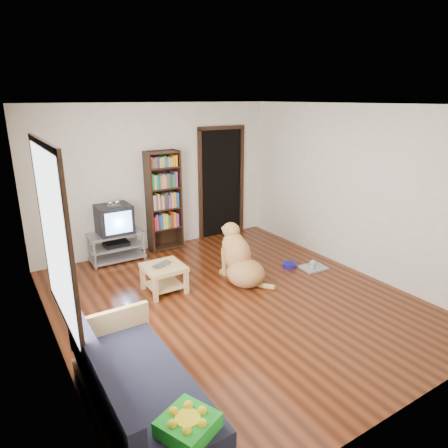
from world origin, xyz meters
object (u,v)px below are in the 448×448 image
dog_bowl (289,265)px  tv_stand (116,245)px  bookshelf (164,196)px  laptop (164,265)px  green_cushion (188,425)px  dog (240,260)px  grey_rag (313,268)px  coffee_table (164,273)px  crt_tv (114,219)px  sofa (138,396)px

dog_bowl → tv_stand: size_ratio=0.24×
bookshelf → laptop: bearing=-114.4°
bookshelf → green_cushion: bearing=-112.1°
tv_stand → dog: 2.22m
grey_rag → bookshelf: bookshelf is taller
grey_rag → coffee_table: coffee_table is taller
tv_stand → bookshelf: bearing=5.6°
crt_tv → laptop: bearing=-82.0°
green_cushion → sofa: bearing=76.2°
dog_bowl → tv_stand: 2.94m
green_cushion → bookshelf: bookshelf is taller
laptop → sofa: bearing=-143.9°
grey_rag → green_cushion: bearing=-146.7°
dog_bowl → bookshelf: 2.53m
sofa → coffee_table: size_ratio=3.27×
dog_bowl → green_cushion: bearing=-141.4°
green_cushion → dog: (2.19, 2.57, -0.15)m
tv_stand → dog: (1.34, -1.77, 0.06)m
grey_rag → tv_stand: size_ratio=0.44×
green_cushion → dog_bowl: green_cushion is taller
coffee_table → dog: size_ratio=0.51×
grey_rag → coffee_table: size_ratio=0.73×
sofa → coffee_table: (1.19, 2.14, 0.02)m
tv_stand → dog: bearing=-52.8°
sofa → coffee_table: sofa is taller
tv_stand → bookshelf: 1.20m
sofa → dog: 2.97m
bookshelf → sofa: bearing=-117.3°
coffee_table → laptop: bearing=-90.0°
dog_bowl → bookshelf: (-1.36, 1.90, 0.96)m
laptop → sofa: size_ratio=0.17×
sofa → dog_bowl: bearing=29.0°
laptop → bookshelf: bookshelf is taller
laptop → grey_rag: laptop is taller
grey_rag → dog: bearing=167.0°
tv_stand → bookshelf: (0.95, 0.09, 0.73)m
bookshelf → tv_stand: bearing=-174.4°
green_cushion → dog_bowl: (3.16, 2.52, -0.44)m
laptop → sofa: 2.43m
dog_bowl → crt_tv: bearing=141.6°
laptop → bookshelf: 1.87m
grey_rag → tv_stand: 3.33m
laptop → dog_bowl: bearing=-32.3°
sofa → dog: size_ratio=1.67×
dog_bowl → dog: bearing=177.5°
grey_rag → tv_stand: tv_stand is taller
green_cushion → coffee_table: bearing=45.7°
green_cushion → dog_bowl: bearing=14.9°
crt_tv → bookshelf: bearing=4.3°
grey_rag → sofa: bearing=-156.3°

